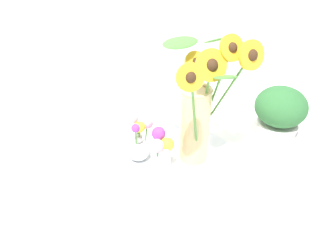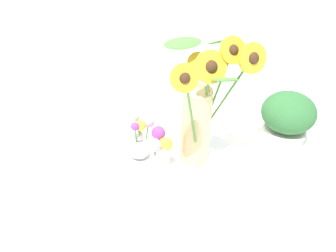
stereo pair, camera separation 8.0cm
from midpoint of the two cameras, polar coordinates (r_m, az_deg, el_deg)
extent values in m
plane|color=white|center=(1.00, -1.16, -10.32)|extent=(6.00, 6.00, 0.00)
cylinder|color=silver|center=(1.07, -2.16, -6.49)|extent=(0.45, 0.45, 0.02)
cylinder|color=#D1B77A|center=(1.00, 2.38, -0.09)|extent=(0.09, 0.09, 0.24)
torus|color=#D1B77A|center=(0.94, 2.56, 6.26)|extent=(0.10, 0.10, 0.01)
cylinder|color=#4C8438|center=(0.96, 6.56, 4.02)|extent=(0.10, 0.10, 0.29)
cylinder|color=gold|center=(0.89, 11.79, 11.95)|extent=(0.10, 0.04, 0.10)
sphere|color=#382314|center=(0.89, 11.79, 11.95)|extent=(0.03, 0.03, 0.03)
cylinder|color=#4C8438|center=(1.01, 2.38, 3.98)|extent=(0.02, 0.04, 0.25)
cylinder|color=gold|center=(0.97, 2.54, 10.94)|extent=(0.07, 0.06, 0.06)
sphere|color=#382314|center=(0.97, 2.54, 10.94)|extent=(0.03, 0.03, 0.03)
cylinder|color=#4C8438|center=(0.89, 2.02, 1.21)|extent=(0.09, 0.10, 0.28)
cylinder|color=gold|center=(0.75, 0.83, 8.44)|extent=(0.08, 0.03, 0.08)
sphere|color=#382314|center=(0.75, 0.83, 8.44)|extent=(0.03, 0.03, 0.03)
cylinder|color=#4C8438|center=(0.95, 3.85, 2.76)|extent=(0.01, 0.05, 0.29)
cylinder|color=gold|center=(0.86, 4.91, 10.44)|extent=(0.09, 0.05, 0.08)
sphere|color=#382314|center=(0.86, 4.91, 10.44)|extent=(0.04, 0.04, 0.04)
cylinder|color=#4C8438|center=(0.96, 5.44, 4.77)|extent=(0.06, 0.06, 0.31)
cylinder|color=gold|center=(0.89, 8.46, 13.27)|extent=(0.08, 0.04, 0.08)
sphere|color=#382314|center=(0.89, 8.46, 13.27)|extent=(0.03, 0.03, 0.03)
ellipsoid|color=#477F38|center=(0.94, -0.29, 14.29)|extent=(0.14, 0.10, 0.03)
ellipsoid|color=#477F38|center=(0.95, 6.09, 14.66)|extent=(0.07, 0.10, 0.05)
ellipsoid|color=#477F38|center=(0.89, 7.47, 8.38)|extent=(0.14, 0.13, 0.06)
cylinder|color=white|center=(1.00, -3.56, -5.57)|extent=(0.06, 0.06, 0.09)
cylinder|color=#427533|center=(0.97, -4.20, -5.47)|extent=(0.02, 0.03, 0.10)
sphere|color=pink|center=(0.92, -4.44, -3.54)|extent=(0.04, 0.04, 0.04)
cylinder|color=#427533|center=(1.00, -3.85, -3.91)|extent=(0.01, 0.03, 0.09)
sphere|color=purple|center=(0.98, -3.97, -1.37)|extent=(0.04, 0.04, 0.04)
cylinder|color=#427533|center=(0.99, -2.78, -5.30)|extent=(0.01, 0.01, 0.08)
sphere|color=yellow|center=(0.97, -2.69, -3.34)|extent=(0.04, 0.04, 0.04)
sphere|color=white|center=(1.05, -7.34, -4.10)|extent=(0.08, 0.08, 0.08)
cylinder|color=white|center=(1.02, -7.51, -2.09)|extent=(0.03, 0.03, 0.02)
cylinder|color=#4C8438|center=(1.04, -6.12, -2.31)|extent=(0.03, 0.03, 0.10)
sphere|color=pink|center=(1.02, -5.85, 0.49)|extent=(0.04, 0.04, 0.04)
cylinder|color=#4C8438|center=(1.03, -7.36, -1.53)|extent=(0.02, 0.03, 0.11)
sphere|color=pink|center=(1.01, -8.29, 1.34)|extent=(0.03, 0.03, 0.03)
cylinder|color=#4C8438|center=(1.01, -7.87, -2.58)|extent=(0.01, 0.03, 0.11)
sphere|color=purple|center=(0.96, -8.05, -0.44)|extent=(0.03, 0.03, 0.03)
cylinder|color=#4C8438|center=(1.02, -7.28, -2.56)|extent=(0.02, 0.02, 0.09)
sphere|color=yellow|center=(1.00, -7.26, -0.22)|extent=(0.04, 0.04, 0.04)
cylinder|color=beige|center=(1.24, 16.58, -0.56)|extent=(0.14, 0.14, 0.06)
torus|color=beige|center=(1.23, 16.73, 0.24)|extent=(0.15, 0.15, 0.02)
ellipsoid|color=#285B2D|center=(1.19, 17.29, 3.20)|extent=(0.18, 0.18, 0.14)
camera|label=1|loc=(0.04, -92.33, -1.53)|focal=35.00mm
camera|label=2|loc=(0.04, 87.67, 1.53)|focal=35.00mm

